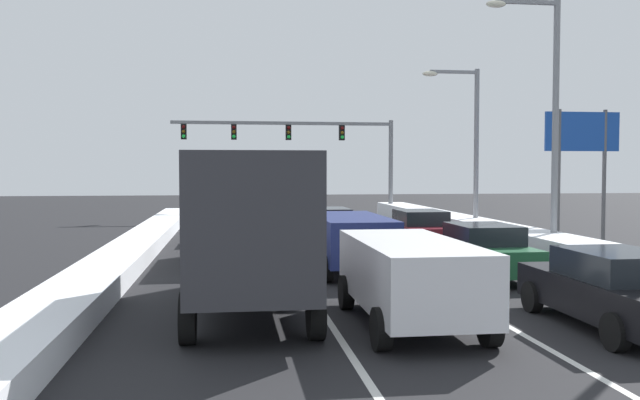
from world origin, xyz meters
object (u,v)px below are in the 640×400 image
at_px(sedan_maroon_right_lane_third, 419,230).
at_px(sedan_red_center_lane_third, 327,226).
at_px(sedan_black_right_lane_nearest, 614,289).
at_px(traffic_light_gantry, 309,140).
at_px(street_lamp_right_far, 468,136).
at_px(roadside_sign_right, 582,146).
at_px(box_truck_left_lane_nearest, 248,224).
at_px(street_lamp_right_mid, 546,105).
at_px(suv_white_center_lane_nearest, 410,274).
at_px(suv_navy_center_lane_second, 351,238).
at_px(suv_charcoal_left_lane_second, 232,232).
at_px(sedan_green_right_lane_second, 482,250).
at_px(sedan_gray_left_lane_third, 232,224).

distance_m(sedan_maroon_right_lane_third, sedan_red_center_lane_third, 3.77).
relative_size(sedan_black_right_lane_nearest, traffic_light_gantry, 0.32).
bearing_deg(street_lamp_right_far, roadside_sign_right, -43.56).
relative_size(sedan_black_right_lane_nearest, box_truck_left_lane_nearest, 0.63).
distance_m(sedan_black_right_lane_nearest, box_truck_left_lane_nearest, 7.36).
bearing_deg(sedan_black_right_lane_nearest, street_lamp_right_far, 78.73).
height_order(sedan_red_center_lane_third, street_lamp_right_mid, street_lamp_right_mid).
xyz_separation_m(suv_white_center_lane_nearest, traffic_light_gantry, (1.50, 29.27, 3.87)).
bearing_deg(suv_navy_center_lane_second, suv_charcoal_left_lane_second, 143.93).
relative_size(suv_white_center_lane_nearest, suv_navy_center_lane_second, 1.00).
distance_m(sedan_red_center_lane_third, street_lamp_right_far, 8.31).
distance_m(sedan_green_right_lane_second, roadside_sign_right, 11.09).
height_order(suv_white_center_lane_nearest, suv_navy_center_lane_second, same).
height_order(sedan_green_right_lane_second, suv_white_center_lane_nearest, suv_white_center_lane_nearest).
bearing_deg(sedan_gray_left_lane_third, sedan_black_right_lane_nearest, -66.24).
xyz_separation_m(box_truck_left_lane_nearest, traffic_light_gantry, (4.58, 27.68, 2.99)).
bearing_deg(street_lamp_right_far, suv_white_center_lane_nearest, -113.71).
height_order(suv_white_center_lane_nearest, sedan_red_center_lane_third, suv_white_center_lane_nearest).
bearing_deg(suv_white_center_lane_nearest, box_truck_left_lane_nearest, 152.71).
relative_size(sedan_green_right_lane_second, suv_navy_center_lane_second, 0.92).
relative_size(sedan_red_center_lane_third, roadside_sign_right, 0.82).
distance_m(suv_charcoal_left_lane_second, traffic_light_gantry, 20.87).
bearing_deg(sedan_black_right_lane_nearest, sedan_green_right_lane_second, 92.24).
bearing_deg(street_lamp_right_mid, sedan_gray_left_lane_third, 149.20).
height_order(sedan_maroon_right_lane_third, street_lamp_right_mid, street_lamp_right_mid).
bearing_deg(sedan_maroon_right_lane_third, street_lamp_right_far, 52.07).
height_order(sedan_red_center_lane_third, box_truck_left_lane_nearest, box_truck_left_lane_nearest).
bearing_deg(street_lamp_right_mid, sedan_black_right_lane_nearest, -109.52).
distance_m(suv_white_center_lane_nearest, suv_charcoal_left_lane_second, 9.96).
xyz_separation_m(street_lamp_right_mid, roadside_sign_right, (3.49, 3.88, -1.25)).
bearing_deg(sedan_black_right_lane_nearest, sedan_maroon_right_lane_third, 90.74).
bearing_deg(sedan_green_right_lane_second, street_lamp_right_mid, 45.42).
bearing_deg(sedan_green_right_lane_second, suv_white_center_lane_nearest, -123.49).
bearing_deg(sedan_red_center_lane_third, suv_charcoal_left_lane_second, -130.54).
relative_size(sedan_green_right_lane_second, street_lamp_right_far, 0.59).
distance_m(traffic_light_gantry, street_lamp_right_far, 13.98).
bearing_deg(suv_white_center_lane_nearest, sedan_green_right_lane_second, 56.51).
distance_m(sedan_red_center_lane_third, box_truck_left_lane_nearest, 12.75).
bearing_deg(sedan_green_right_lane_second, traffic_light_gantry, 94.96).
bearing_deg(box_truck_left_lane_nearest, roadside_sign_right, 39.63).
relative_size(sedan_red_center_lane_third, sedan_gray_left_lane_third, 1.00).
bearing_deg(sedan_gray_left_lane_third, suv_navy_center_lane_second, -68.50).
height_order(suv_navy_center_lane_second, sedan_red_center_lane_third, suv_navy_center_lane_second).
height_order(sedan_black_right_lane_nearest, suv_white_center_lane_nearest, suv_white_center_lane_nearest).
bearing_deg(street_lamp_right_far, traffic_light_gantry, 114.30).
height_order(sedan_green_right_lane_second, street_lamp_right_mid, street_lamp_right_mid).
bearing_deg(roadside_sign_right, street_lamp_right_far, 136.44).
xyz_separation_m(sedan_maroon_right_lane_third, box_truck_left_lane_nearest, (-6.73, -10.32, 1.14)).
xyz_separation_m(sedan_black_right_lane_nearest, street_lamp_right_mid, (3.54, 9.98, 4.50)).
xyz_separation_m(sedan_green_right_lane_second, sedan_gray_left_lane_third, (-6.97, 10.24, 0.00)).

